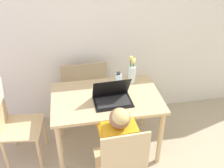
{
  "coord_description": "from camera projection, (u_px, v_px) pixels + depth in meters",
  "views": [
    {
      "loc": [
        -0.19,
        -0.58,
        2.22
      ],
      "look_at": [
        0.18,
        1.49,
        0.88
      ],
      "focal_mm": 42.0,
      "sensor_mm": 36.0,
      "label": 1
    }
  ],
  "objects": [
    {
      "name": "chair_spare",
      "position": [
        6.0,
        113.0,
        2.56
      ],
      "size": [
        0.47,
        0.44,
        0.91
      ],
      "rotation": [
        0.0,
        0.0,
        1.46
      ],
      "color": "#D6B784",
      "rests_on": "ground_plane"
    },
    {
      "name": "water_bottle",
      "position": [
        118.0,
        81.0,
        2.7
      ],
      "size": [
        0.07,
        0.07,
        0.2
      ],
      "color": "silver",
      "rests_on": "dining_table"
    },
    {
      "name": "person_seated",
      "position": [
        118.0,
        140.0,
        2.23
      ],
      "size": [
        0.3,
        0.43,
        1.0
      ],
      "rotation": [
        0.0,
        0.0,
        3.18
      ],
      "color": "orange",
      "rests_on": "ground_plane"
    },
    {
      "name": "wall_back",
      "position": [
        84.0,
        22.0,
        2.88
      ],
      "size": [
        6.4,
        0.05,
        2.5
      ],
      "color": "white",
      "rests_on": "ground_plane"
    },
    {
      "name": "cardboard_panel",
      "position": [
        85.0,
        91.0,
        3.22
      ],
      "size": [
        0.53,
        0.13,
        0.83
      ],
      "color": "tan",
      "rests_on": "ground_plane"
    },
    {
      "name": "laptop",
      "position": [
        112.0,
        96.0,
        2.55
      ],
      "size": [
        0.38,
        0.27,
        0.24
      ],
      "rotation": [
        0.0,
        0.0,
        0.05
      ],
      "color": "black",
      "rests_on": "dining_table"
    },
    {
      "name": "dining_table",
      "position": [
        106.0,
        104.0,
        2.68
      ],
      "size": [
        1.1,
        0.72,
        0.7
      ],
      "color": "#D6B784",
      "rests_on": "ground_plane"
    },
    {
      "name": "flower_vase",
      "position": [
        132.0,
        72.0,
        2.8
      ],
      "size": [
        0.09,
        0.09,
        0.32
      ],
      "color": "silver",
      "rests_on": "dining_table"
    },
    {
      "name": "chair_occupied",
      "position": [
        121.0,
        165.0,
        2.21
      ],
      "size": [
        0.41,
        0.41,
        0.9
      ],
      "rotation": [
        0.0,
        0.0,
        3.18
      ],
      "color": "#D6B784",
      "rests_on": "ground_plane"
    }
  ]
}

